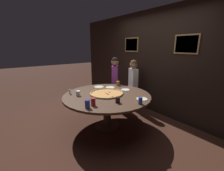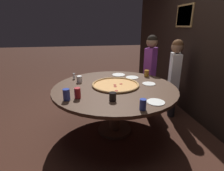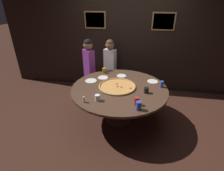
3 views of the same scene
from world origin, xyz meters
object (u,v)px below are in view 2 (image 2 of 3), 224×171
Objects in this scene: giant_pizza at (116,85)px; drink_cup_centre_back at (79,79)px; white_plate_left_side at (156,102)px; white_plate_near_front at (132,77)px; diner_side_left at (174,74)px; condiment_shaker at (74,76)px; white_plate_beside_cup at (119,75)px; drink_cup_near_left at (143,104)px; diner_far_left at (150,67)px; drink_cup_far_right at (147,73)px; drink_cup_by_shaker at (66,95)px; drink_cup_far_left at (113,97)px; white_plate_far_back at (149,84)px; drink_cup_beside_pizza at (78,93)px; dining_table at (115,94)px.

drink_cup_centre_back is at bearing -115.29° from giant_pizza.
white_plate_near_front is at bearing 179.27° from white_plate_left_side.
condiment_shaker is at bearing 104.93° from diner_side_left.
diner_side_left is at bearing 93.19° from drink_cup_centre_back.
white_plate_beside_cup is at bearing 97.72° from condiment_shaker.
drink_cup_near_left reaches higher than giant_pizza.
diner_side_left is 0.96× the size of diner_far_left.
giant_pizza is 0.73m from drink_cup_far_right.
giant_pizza is 3.26× the size of white_plate_near_front.
drink_cup_by_shaker is 0.87m from condiment_shaker.
drink_cup_far_right is 1.11× the size of drink_cup_centre_back.
drink_cup_far_left is 1.66m from diner_far_left.
condiment_shaker is 0.07× the size of diner_far_left.
diner_side_left is at bearing 142.28° from white_plate_left_side.
giant_pizza is at bearing 53.75° from condiment_shaker.
white_plate_left_side is at bearing -155.54° from diner_far_left.
drink_cup_near_left is at bearing -1.36° from white_plate_beside_cup.
condiment_shaker is at bearing -82.28° from white_plate_beside_cup.
condiment_shaker is at bearing -156.61° from drink_cup_centre_back.
drink_cup_centre_back is (-0.67, 0.15, -0.02)m from drink_cup_by_shaker.
diner_side_left is at bearing 124.72° from drink_cup_far_left.
condiment_shaker reaches higher than white_plate_beside_cup.
drink_cup_far_right is 0.27m from white_plate_near_front.
drink_cup_centre_back is at bearing 167.41° from drink_cup_by_shaker.
white_plate_beside_cup is at bearing -110.98° from drink_cup_far_right.
drink_cup_centre_back is at bearing -153.66° from drink_cup_far_left.
white_plate_far_back is 1.22m from condiment_shaker.
drink_cup_near_left is at bearing 9.22° from giant_pizza.
diner_side_left is (-0.09, 1.65, -0.02)m from drink_cup_centre_back.
white_plate_far_back is (-0.36, 1.06, -0.06)m from drink_cup_beside_pizza.
drink_cup_far_left is at bearing 77.73° from drink_cup_by_shaker.
diner_side_left is at bearing 85.54° from drink_cup_far_right.
diner_side_left is (0.11, 1.74, -0.01)m from condiment_shaker.
white_plate_far_back is (-0.02, 0.54, 0.11)m from dining_table.
drink_cup_near_left is at bearing 63.67° from drink_cup_by_shaker.
diner_side_left reaches higher than dining_table.
drink_cup_far_right reaches higher than drink_cup_far_left.
drink_cup_by_shaker is at bearing -102.27° from drink_cup_far_left.
white_plate_near_front is at bearing 169.11° from drink_cup_near_left.
diner_side_left is at bearing 120.65° from white_plate_far_back.
drink_cup_far_right reaches higher than giant_pizza.
drink_cup_by_shaker is (-0.40, -0.81, 0.01)m from drink_cup_near_left.
drink_cup_centre_back is 0.44× the size of white_plate_beside_cup.
drink_cup_near_left is 1.16× the size of drink_cup_far_left.
giant_pizza is 3.56× the size of white_plate_far_back.
drink_cup_far_left is 1.54m from diner_side_left.
drink_cup_far_right reaches higher than drink_cup_centre_back.
white_plate_beside_cup is at bearing 162.70° from dining_table.
diner_far_left is at bearing 160.79° from white_plate_left_side.
white_plate_near_front is 0.28m from white_plate_beside_cup.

